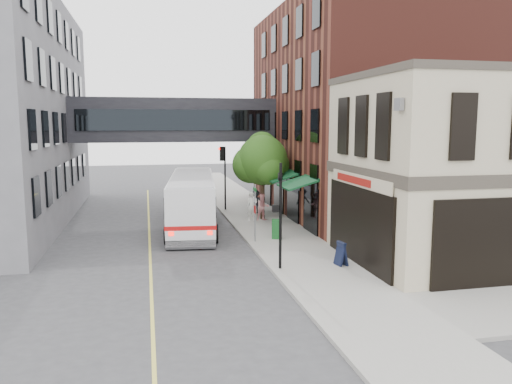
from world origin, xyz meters
name	(u,v)px	position (x,y,z in m)	size (l,w,h in m)	color
ground	(284,287)	(0.00, 0.00, 0.00)	(120.00, 120.00, 0.00)	#38383A
sidewalk_main	(256,217)	(2.00, 14.00, 0.07)	(4.00, 60.00, 0.15)	gray
corner_building	(464,169)	(8.97, 2.00, 4.21)	(10.19, 8.12, 8.45)	#C0B192
brick_building	(364,113)	(9.98, 15.00, 6.99)	(13.76, 18.00, 14.00)	#55221A
skyway_bridge	(175,120)	(-3.00, 18.00, 6.50)	(14.00, 3.18, 3.00)	black
traffic_signal_near	(280,203)	(0.37, 2.00, 2.98)	(0.44, 0.22, 4.60)	black
traffic_signal_far	(223,165)	(0.26, 17.00, 3.34)	(0.53, 0.28, 4.50)	black
street_sign_pole	(255,208)	(0.39, 7.00, 1.93)	(0.08, 0.75, 3.00)	gray
street_tree	(262,161)	(2.19, 13.22, 3.91)	(3.80, 3.20, 5.60)	#382619
lane_marking	(149,236)	(-5.00, 10.00, 0.01)	(0.12, 40.00, 0.01)	#D8CC4C
bus	(192,199)	(-2.40, 12.01, 1.74)	(3.78, 11.74, 3.10)	white
pedestrian_a	(252,206)	(1.40, 12.53, 1.07)	(0.67, 0.44, 1.83)	white
pedestrian_b	(263,207)	(2.10, 12.47, 1.00)	(0.83, 0.64, 1.70)	pink
pedestrian_c	(256,202)	(2.22, 15.09, 0.95)	(1.03, 0.59, 1.60)	black
newspaper_box	(277,229)	(1.68, 7.42, 0.66)	(0.51, 0.46, 1.03)	#12511D
sandwich_board	(341,253)	(3.11, 1.88, 0.67)	(0.38, 0.59, 1.05)	black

